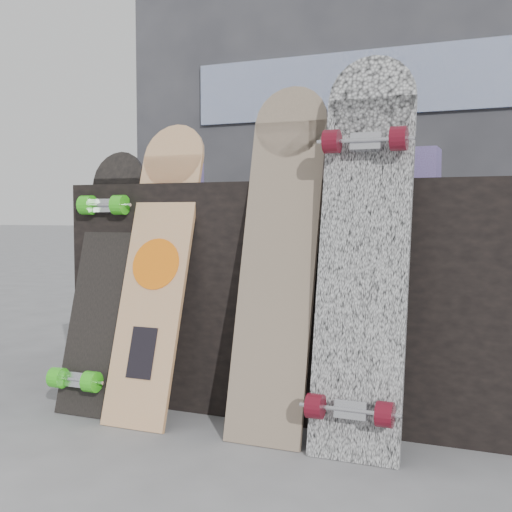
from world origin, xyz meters
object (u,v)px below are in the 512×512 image
at_px(longboard_geisha, 158,260).
at_px(longboard_celtic, 280,246).
at_px(longboard_cascadia, 363,244).
at_px(vendor_table, 303,293).
at_px(skateboard_dark, 100,275).

xyz_separation_m(longboard_geisha, longboard_celtic, (0.44, 0.00, 0.06)).
distance_m(longboard_geisha, longboard_cascadia, 0.73).
relative_size(longboard_geisha, longboard_cascadia, 0.87).
bearing_deg(longboard_celtic, vendor_table, 96.05).
bearing_deg(longboard_cascadia, longboard_celtic, 167.98).
distance_m(vendor_table, longboard_cascadia, 0.56).
distance_m(vendor_table, longboard_geisha, 0.56).
xyz_separation_m(longboard_geisha, skateboard_dark, (-0.24, 0.00, -0.06)).
xyz_separation_m(longboard_celtic, skateboard_dark, (-0.68, 0.00, -0.12)).
height_order(vendor_table, longboard_celtic, longboard_celtic).
relative_size(vendor_table, skateboard_dark, 1.73).
bearing_deg(vendor_table, longboard_cascadia, -52.37).
xyz_separation_m(vendor_table, longboard_celtic, (0.04, -0.35, 0.19)).
relative_size(vendor_table, longboard_geisha, 1.58).
bearing_deg(longboard_cascadia, vendor_table, 127.63).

